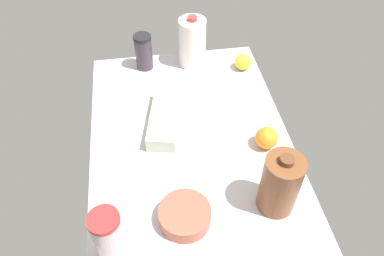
# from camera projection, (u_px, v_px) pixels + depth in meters

# --- Properties ---
(countertop) EXTENTS (1.20, 0.76, 0.03)m
(countertop) POSITION_uv_depth(u_px,v_px,m) (192.00, 149.00, 1.43)
(countertop) COLOR silver
(countertop) RESTS_ON ground
(chocolate_milk_jug) EXTENTS (0.12, 0.12, 0.24)m
(chocolate_milk_jug) POSITION_uv_depth(u_px,v_px,m) (280.00, 184.00, 1.16)
(chocolate_milk_jug) COLOR brown
(chocolate_milk_jug) RESTS_ON countertop
(egg_carton) EXTENTS (0.32, 0.17, 0.06)m
(egg_carton) POSITION_uv_depth(u_px,v_px,m) (165.00, 118.00, 1.47)
(egg_carton) COLOR beige
(egg_carton) RESTS_ON countertop
(mixing_bowl) EXTENTS (0.17, 0.17, 0.05)m
(mixing_bowl) POSITION_uv_depth(u_px,v_px,m) (185.00, 216.00, 1.18)
(mixing_bowl) COLOR #9C513E
(mixing_bowl) RESTS_ON countertop
(shaker_bottle) EXTENTS (0.08, 0.08, 0.17)m
(shaker_bottle) POSITION_uv_depth(u_px,v_px,m) (144.00, 52.00, 1.69)
(shaker_bottle) COLOR #39303D
(shaker_bottle) RESTS_ON countertop
(tumbler_cup) EXTENTS (0.09, 0.09, 0.19)m
(tumbler_cup) POSITION_uv_depth(u_px,v_px,m) (108.00, 235.00, 1.06)
(tumbler_cup) COLOR beige
(tumbler_cup) RESTS_ON countertop
(milk_jug) EXTENTS (0.12, 0.12, 0.24)m
(milk_jug) POSITION_uv_depth(u_px,v_px,m) (192.00, 42.00, 1.69)
(milk_jug) COLOR white
(milk_jug) RESTS_ON countertop
(orange_loose) EXTENTS (0.08, 0.08, 0.08)m
(orange_loose) POSITION_uv_depth(u_px,v_px,m) (267.00, 138.00, 1.39)
(orange_loose) COLOR orange
(orange_loose) RESTS_ON countertop
(lemon_near_front) EXTENTS (0.08, 0.08, 0.08)m
(lemon_near_front) POSITION_uv_depth(u_px,v_px,m) (243.00, 62.00, 1.71)
(lemon_near_front) COLOR yellow
(lemon_near_front) RESTS_ON countertop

